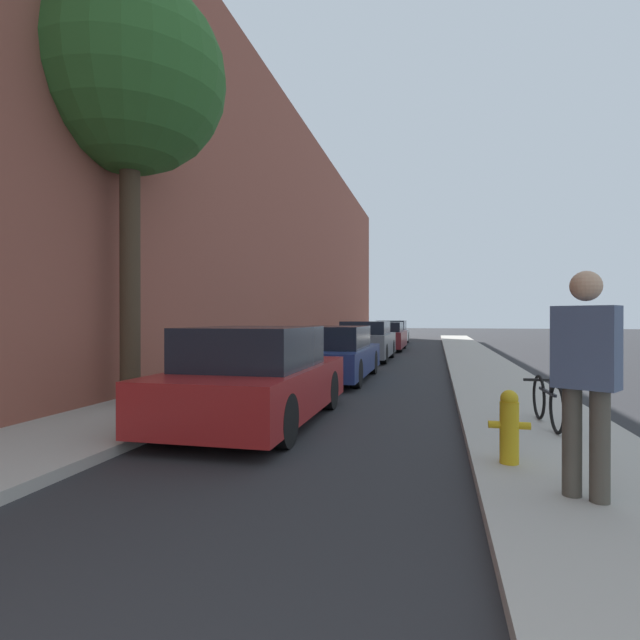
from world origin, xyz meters
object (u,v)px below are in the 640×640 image
(parked_car_grey, at_px, (367,341))
(parked_car_silver, at_px, (392,333))
(bicycle, at_px, (547,402))
(parked_car_maroon, at_px, (384,337))
(parked_car_navy, at_px, (333,354))
(pedestrian, at_px, (586,370))
(street_tree_near, at_px, (130,80))
(parked_car_red, at_px, (257,378))
(fire_hydrant, at_px, (509,426))

(parked_car_grey, xyz_separation_m, parked_car_silver, (-0.09, 11.50, -0.03))
(bicycle, bearing_deg, parked_car_maroon, 100.42)
(parked_car_navy, bearing_deg, pedestrian, -65.31)
(parked_car_navy, relative_size, parked_car_grey, 1.03)
(parked_car_grey, xyz_separation_m, street_tree_near, (-2.59, -10.47, 4.87))
(street_tree_near, bearing_deg, bicycle, -4.04)
(parked_car_red, distance_m, bicycle, 3.98)
(parked_car_maroon, height_order, street_tree_near, street_tree_near)
(parked_car_red, relative_size, parked_car_maroon, 0.90)
(parked_car_silver, bearing_deg, bicycle, -79.99)
(parked_car_red, relative_size, pedestrian, 2.32)
(parked_car_grey, xyz_separation_m, fire_hydrant, (3.15, -12.82, -0.20))
(street_tree_near, relative_size, fire_hydrant, 9.92)
(pedestrian, bearing_deg, parked_car_silver, 130.62)
(street_tree_near, xyz_separation_m, fire_hydrant, (5.74, -2.35, -5.06))
(parked_car_red, xyz_separation_m, fire_hydrant, (3.24, -1.72, -0.17))
(parked_car_silver, bearing_deg, street_tree_near, -96.50)
(parked_car_maroon, relative_size, parked_car_silver, 0.99)
(parked_car_navy, bearing_deg, street_tree_near, -118.63)
(parked_car_grey, distance_m, parked_car_silver, 11.50)
(parked_car_red, height_order, pedestrian, pedestrian)
(parked_car_red, relative_size, parked_car_navy, 0.91)
(parked_car_silver, distance_m, street_tree_near, 22.65)
(parked_car_navy, height_order, street_tree_near, street_tree_near)
(street_tree_near, relative_size, pedestrian, 3.97)
(parked_car_red, bearing_deg, parked_car_maroon, 89.59)
(parked_car_maroon, xyz_separation_m, parked_car_silver, (-0.11, 5.66, 0.00))
(parked_car_maroon, xyz_separation_m, pedestrian, (3.57, -19.54, 0.48))
(parked_car_maroon, relative_size, pedestrian, 2.58)
(parked_car_navy, height_order, bicycle, parked_car_navy)
(parked_car_navy, xyz_separation_m, fire_hydrant, (3.19, -7.03, -0.15))
(parked_car_maroon, relative_size, fire_hydrant, 6.45)
(parked_car_red, xyz_separation_m, parked_car_navy, (0.06, 5.30, -0.03))
(parked_car_red, distance_m, parked_car_maroon, 16.94)
(parked_car_silver, relative_size, street_tree_near, 0.65)
(bicycle, bearing_deg, parked_car_grey, 107.01)
(bicycle, bearing_deg, parked_car_silver, 97.51)
(bicycle, bearing_deg, parked_car_navy, 124.82)
(parked_car_maroon, xyz_separation_m, street_tree_near, (-2.62, -16.31, 4.90))
(parked_car_silver, height_order, street_tree_near, street_tree_near)
(pedestrian, bearing_deg, bicycle, 116.60)
(parked_car_grey, xyz_separation_m, parked_car_maroon, (0.03, 5.84, -0.04))
(parked_car_red, height_order, bicycle, parked_car_red)
(parked_car_navy, relative_size, pedestrian, 2.55)
(parked_car_maroon, distance_m, bicycle, 17.20)
(parked_car_navy, distance_m, parked_car_grey, 5.80)
(parked_car_silver, height_order, bicycle, parked_car_silver)
(parked_car_grey, relative_size, pedestrian, 2.47)
(street_tree_near, height_order, bicycle, street_tree_near)
(bicycle, bearing_deg, fire_hydrant, -113.38)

